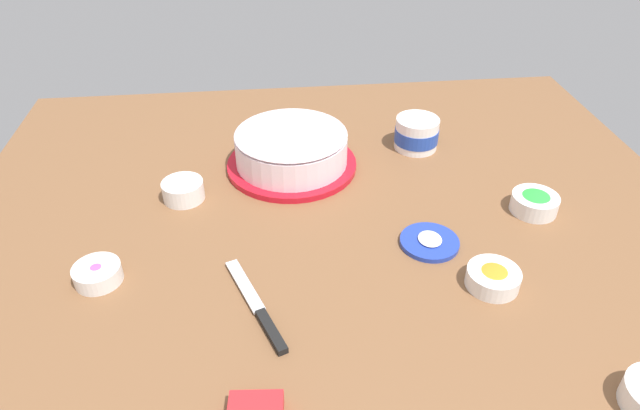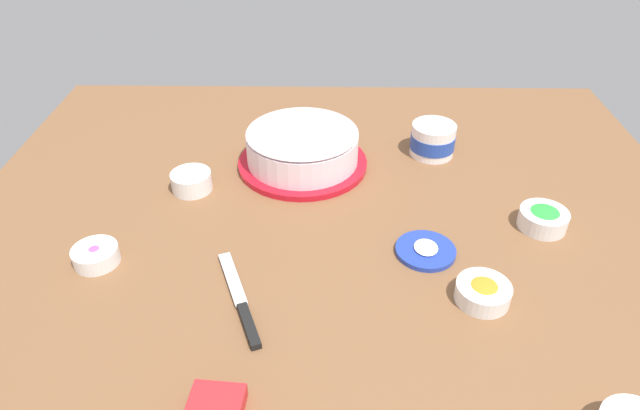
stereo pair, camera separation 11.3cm
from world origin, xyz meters
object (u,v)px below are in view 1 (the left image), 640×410
at_px(spreading_knife, 260,311).
at_px(sprinkle_bowl_pink, 183,190).
at_px(sprinkle_bowl_rainbow, 97,273).
at_px(frosting_tub_lid, 429,242).
at_px(frosting_tub, 417,133).
at_px(sprinkle_bowl_orange, 493,277).
at_px(frosted_cake, 291,149).
at_px(sprinkle_bowl_green, 535,202).

distance_m(spreading_knife, sprinkle_bowl_pink, 0.39).
xyz_separation_m(spreading_knife, sprinkle_bowl_rainbow, (0.11, 0.28, 0.01)).
height_order(frosting_tub_lid, spreading_knife, frosting_tub_lid).
distance_m(frosting_tub, spreading_knife, 0.65).
relative_size(sprinkle_bowl_orange, sprinkle_bowl_pink, 1.07).
relative_size(frosted_cake, sprinkle_bowl_pink, 3.42).
bearing_deg(frosting_tub_lid, sprinkle_bowl_green, -70.93).
bearing_deg(sprinkle_bowl_orange, sprinkle_bowl_green, -38.50).
bearing_deg(sprinkle_bowl_green, sprinkle_bowl_orange, 141.50).
height_order(frosting_tub, sprinkle_bowl_rainbow, frosting_tub).
bearing_deg(frosting_tub_lid, frosting_tub, -9.83).
distance_m(frosting_tub_lid, sprinkle_bowl_green, 0.26).
bearing_deg(spreading_knife, sprinkle_bowl_green, -67.90).
bearing_deg(sprinkle_bowl_green, frosted_cake, 65.16).
bearing_deg(frosting_tub, sprinkle_bowl_pink, 106.63).
bearing_deg(frosting_tub, frosting_tub_lid, 170.17).
bearing_deg(sprinkle_bowl_pink, sprinkle_bowl_green, -99.58).
xyz_separation_m(sprinkle_bowl_orange, sprinkle_bowl_rainbow, (0.09, 0.69, -0.00)).
bearing_deg(frosted_cake, spreading_knife, 169.66).
bearing_deg(frosted_cake, sprinkle_bowl_orange, -143.15).
xyz_separation_m(frosting_tub, frosting_tub_lid, (-0.37, 0.06, -0.03)).
distance_m(frosting_tub, sprinkle_bowl_rainbow, 0.79).
height_order(frosting_tub, sprinkle_bowl_orange, frosting_tub).
distance_m(spreading_knife, sprinkle_bowl_orange, 0.41).
distance_m(frosting_tub, sprinkle_bowl_pink, 0.57).
bearing_deg(frosted_cake, sprinkle_bowl_rainbow, 133.38).
xyz_separation_m(sprinkle_bowl_pink, sprinkle_bowl_green, (-0.12, -0.73, -0.00)).
bearing_deg(frosting_tub, sprinkle_bowl_orange, -178.25).
height_order(sprinkle_bowl_green, sprinkle_bowl_rainbow, sprinkle_bowl_green).
distance_m(frosting_tub_lid, sprinkle_bowl_rainbow, 0.61).
relative_size(sprinkle_bowl_pink, sprinkle_bowl_green, 0.92).
bearing_deg(sprinkle_bowl_green, frosting_tub, 32.05).
bearing_deg(sprinkle_bowl_green, spreading_knife, 112.10).
xyz_separation_m(frosted_cake, spreading_knife, (-0.46, 0.08, -0.04)).
distance_m(frosting_tub, sprinkle_bowl_orange, 0.49).
bearing_deg(frosted_cake, sprinkle_bowl_pink, 113.42).
bearing_deg(sprinkle_bowl_rainbow, sprinkle_bowl_pink, -27.77).
distance_m(spreading_knife, sprinkle_bowl_green, 0.62).
bearing_deg(sprinkle_bowl_pink, spreading_knife, -156.41).
distance_m(sprinkle_bowl_orange, sprinkle_bowl_green, 0.26).
height_order(sprinkle_bowl_orange, sprinkle_bowl_pink, sprinkle_bowl_pink).
bearing_deg(sprinkle_bowl_orange, frosted_cake, 36.85).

